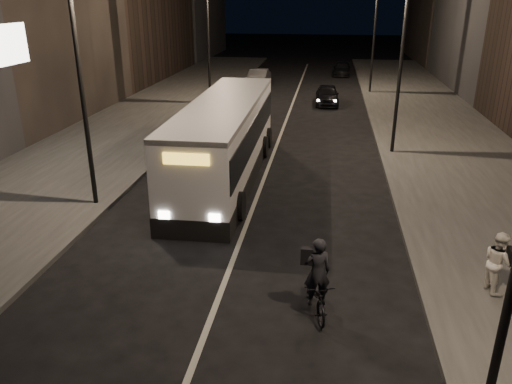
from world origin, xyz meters
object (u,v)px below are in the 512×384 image
(streetlight_left_near, at_px, (85,53))
(city_bus, at_px, (225,137))
(streetlight_right_mid, at_px, (397,37))
(car_far, at_px, (342,69))
(streetlight_right_far, at_px, (372,20))
(cyclist_on_bicycle, at_px, (316,288))
(streetlight_left_far, at_px, (212,23))
(car_mid, at_px, (259,77))
(car_near, at_px, (327,95))
(pedestrian_woman, at_px, (498,262))

(streetlight_left_near, height_order, city_bus, streetlight_left_near)
(streetlight_right_mid, xyz_separation_m, car_far, (-1.73, 25.29, -4.78))
(streetlight_right_far, bearing_deg, streetlight_right_mid, -90.00)
(streetlight_left_near, distance_m, car_far, 34.79)
(cyclist_on_bicycle, bearing_deg, streetlight_left_near, 130.47)
(streetlight_left_near, distance_m, cyclist_on_bicycle, 10.53)
(streetlight_right_far, bearing_deg, streetlight_left_near, -113.96)
(streetlight_left_far, bearing_deg, car_far, 59.70)
(streetlight_right_mid, relative_size, car_far, 2.03)
(streetlight_right_mid, bearing_deg, car_mid, 115.07)
(streetlight_left_near, distance_m, city_bus, 6.42)
(car_near, bearing_deg, cyclist_on_bicycle, -91.37)
(cyclist_on_bicycle, height_order, car_mid, cyclist_on_bicycle)
(car_near, xyz_separation_m, car_far, (1.23, 13.90, -0.08))
(streetlight_left_far, bearing_deg, car_mid, 76.99)
(streetlight_right_mid, xyz_separation_m, cyclist_on_bicycle, (-2.91, -13.36, -4.68))
(streetlight_left_far, xyz_separation_m, cyclist_on_bicycle, (7.76, -23.36, -4.68))
(streetlight_left_near, height_order, car_mid, streetlight_left_near)
(streetlight_right_far, xyz_separation_m, car_mid, (-8.68, 2.57, -4.65))
(car_near, relative_size, car_mid, 0.90)
(streetlight_right_far, bearing_deg, car_near, -122.64)
(streetlight_right_far, height_order, pedestrian_woman, streetlight_right_far)
(pedestrian_woman, relative_size, car_mid, 0.37)
(streetlight_right_mid, distance_m, cyclist_on_bicycle, 14.45)
(streetlight_left_far, xyz_separation_m, car_near, (7.71, 1.38, -4.70))
(city_bus, relative_size, car_near, 3.06)
(pedestrian_woman, bearing_deg, car_mid, 5.41)
(car_near, bearing_deg, streetlight_left_far, -171.31)
(streetlight_left_near, bearing_deg, car_far, 74.98)
(streetlight_left_far, xyz_separation_m, pedestrian_woman, (12.15, -21.97, -4.40))
(cyclist_on_bicycle, bearing_deg, car_near, 75.24)
(streetlight_left_near, xyz_separation_m, car_mid, (1.98, 26.57, -4.65))
(streetlight_right_far, distance_m, car_far, 10.59)
(streetlight_right_far, xyz_separation_m, streetlight_left_near, (-10.66, -24.00, 0.00))
(streetlight_left_far, height_order, city_bus, streetlight_left_far)
(streetlight_left_far, height_order, car_far, streetlight_left_far)
(pedestrian_woman, bearing_deg, streetlight_right_mid, -5.92)
(streetlight_right_far, relative_size, car_near, 2.09)
(streetlight_right_mid, relative_size, car_near, 2.09)
(pedestrian_woman, relative_size, car_far, 0.40)
(streetlight_right_far, distance_m, city_bus, 21.70)
(streetlight_right_mid, distance_m, pedestrian_woman, 12.84)
(cyclist_on_bicycle, bearing_deg, streetlight_right_mid, 62.85)
(streetlight_right_mid, bearing_deg, car_near, 104.56)
(pedestrian_woman, distance_m, car_mid, 32.19)
(cyclist_on_bicycle, xyz_separation_m, car_far, (1.18, 38.65, -0.10))
(streetlight_left_near, relative_size, car_far, 2.03)
(city_bus, bearing_deg, car_mid, 93.69)
(streetlight_right_mid, height_order, car_near, streetlight_right_mid)
(car_near, distance_m, car_mid, 9.19)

